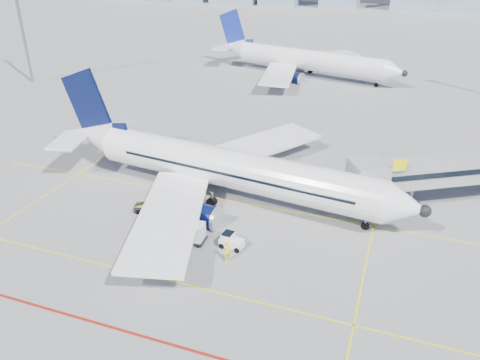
{
  "coord_description": "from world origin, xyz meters",
  "views": [
    {
      "loc": [
        14.91,
        -32.28,
        24.03
      ],
      "look_at": [
        1.29,
        5.44,
        4.0
      ],
      "focal_mm": 35.0,
      "sensor_mm": 36.0,
      "label": 1
    }
  ],
  "objects_px": {
    "second_aircraft": "(302,60)",
    "ramp_worker": "(227,252)",
    "baggage_tug": "(231,241)",
    "cargo_dolly": "(186,231)",
    "belt_loader": "(156,207)",
    "main_aircraft": "(218,167)"
  },
  "relations": [
    {
      "from": "main_aircraft",
      "to": "ramp_worker",
      "type": "relative_size",
      "value": 21.76
    },
    {
      "from": "main_aircraft",
      "to": "belt_loader",
      "type": "distance_m",
      "value": 7.75
    },
    {
      "from": "main_aircraft",
      "to": "second_aircraft",
      "type": "xyz_separation_m",
      "value": [
        -3.61,
        54.53,
        -0.0
      ]
    },
    {
      "from": "baggage_tug",
      "to": "cargo_dolly",
      "type": "height_order",
      "value": "cargo_dolly"
    },
    {
      "from": "main_aircraft",
      "to": "baggage_tug",
      "type": "distance_m",
      "value": 10.62
    },
    {
      "from": "main_aircraft",
      "to": "baggage_tug",
      "type": "bearing_deg",
      "value": -54.47
    },
    {
      "from": "main_aircraft",
      "to": "ramp_worker",
      "type": "height_order",
      "value": "main_aircraft"
    },
    {
      "from": "second_aircraft",
      "to": "belt_loader",
      "type": "bearing_deg",
      "value": -75.67
    },
    {
      "from": "baggage_tug",
      "to": "belt_loader",
      "type": "relative_size",
      "value": 0.39
    },
    {
      "from": "second_aircraft",
      "to": "cargo_dolly",
      "type": "xyz_separation_m",
      "value": [
        4.38,
        -64.03,
        -2.15
      ]
    },
    {
      "from": "baggage_tug",
      "to": "ramp_worker",
      "type": "xyz_separation_m",
      "value": [
        0.46,
        -2.0,
        0.27
      ]
    },
    {
      "from": "second_aircraft",
      "to": "baggage_tug",
      "type": "distance_m",
      "value": 64.21
    },
    {
      "from": "second_aircraft",
      "to": "baggage_tug",
      "type": "height_order",
      "value": "second_aircraft"
    },
    {
      "from": "second_aircraft",
      "to": "cargo_dolly",
      "type": "bearing_deg",
      "value": -70.98
    },
    {
      "from": "cargo_dolly",
      "to": "belt_loader",
      "type": "height_order",
      "value": "belt_loader"
    },
    {
      "from": "cargo_dolly",
      "to": "second_aircraft",
      "type": "bearing_deg",
      "value": 90.87
    },
    {
      "from": "main_aircraft",
      "to": "cargo_dolly",
      "type": "xyz_separation_m",
      "value": [
        0.77,
        -9.5,
        -2.15
      ]
    },
    {
      "from": "second_aircraft",
      "to": "ramp_worker",
      "type": "xyz_separation_m",
      "value": [
        8.99,
        -65.6,
        -2.25
      ]
    },
    {
      "from": "ramp_worker",
      "to": "second_aircraft",
      "type": "bearing_deg",
      "value": 19.4
    },
    {
      "from": "second_aircraft",
      "to": "ramp_worker",
      "type": "height_order",
      "value": "second_aircraft"
    },
    {
      "from": "main_aircraft",
      "to": "baggage_tug",
      "type": "height_order",
      "value": "main_aircraft"
    },
    {
      "from": "main_aircraft",
      "to": "belt_loader",
      "type": "height_order",
      "value": "main_aircraft"
    }
  ]
}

